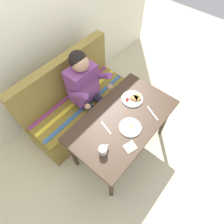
% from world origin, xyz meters
% --- Properties ---
extents(ground_plane, '(8.00, 8.00, 0.00)m').
position_xyz_m(ground_plane, '(0.00, 0.00, 0.00)').
color(ground_plane, beige).
extents(back_wall, '(4.40, 0.10, 2.60)m').
position_xyz_m(back_wall, '(0.00, 1.27, 1.30)').
color(back_wall, silver).
rests_on(back_wall, ground).
extents(table, '(1.20, 0.70, 0.73)m').
position_xyz_m(table, '(0.00, 0.00, 0.65)').
color(table, '#38281C').
rests_on(table, ground).
extents(couch, '(1.44, 0.56, 1.00)m').
position_xyz_m(couch, '(0.00, 0.76, 0.33)').
color(couch, olive).
rests_on(couch, ground).
extents(person, '(0.45, 0.61, 1.21)m').
position_xyz_m(person, '(0.07, 0.59, 0.74)').
color(person, '#7A3F81').
rests_on(person, ground).
extents(plate_breakfast, '(0.24, 0.24, 0.05)m').
position_xyz_m(plate_breakfast, '(0.28, 0.08, 0.74)').
color(plate_breakfast, white).
rests_on(plate_breakfast, table).
extents(plate_eggs, '(0.23, 0.23, 0.04)m').
position_xyz_m(plate_eggs, '(-0.04, -0.12, 0.74)').
color(plate_eggs, white).
rests_on(plate_eggs, table).
extents(coffee_mug, '(0.12, 0.08, 0.09)m').
position_xyz_m(coffee_mug, '(-0.41, -0.09, 0.78)').
color(coffee_mug, white).
rests_on(coffee_mug, table).
extents(napkin, '(0.13, 0.12, 0.01)m').
position_xyz_m(napkin, '(-0.21, -0.25, 0.73)').
color(napkin, silver).
rests_on(napkin, table).
extents(fork, '(0.06, 0.17, 0.00)m').
position_xyz_m(fork, '(-0.20, 0.06, 0.73)').
color(fork, silver).
rests_on(fork, table).
extents(knife, '(0.09, 0.19, 0.00)m').
position_xyz_m(knife, '(0.26, -0.20, 0.73)').
color(knife, silver).
rests_on(knife, table).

